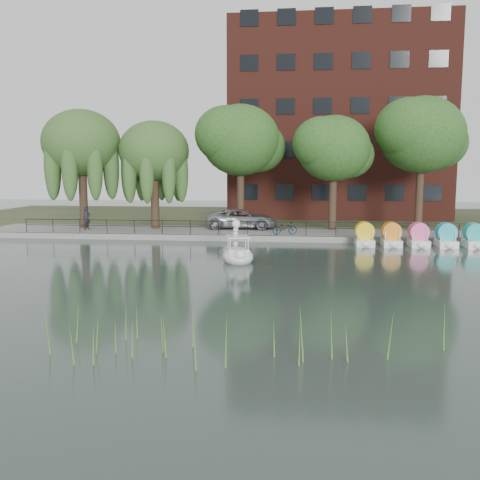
% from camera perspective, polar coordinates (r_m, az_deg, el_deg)
% --- Properties ---
extents(ground_plane, '(120.00, 120.00, 0.00)m').
position_cam_1_polar(ground_plane, '(23.82, -2.26, -4.35)').
color(ground_plane, '#3A4945').
extents(promenade, '(40.00, 6.00, 0.40)m').
position_cam_1_polar(promenade, '(39.49, 1.19, 0.71)').
color(promenade, gray).
rests_on(promenade, ground_plane).
extents(kerb, '(40.00, 0.25, 0.40)m').
position_cam_1_polar(kerb, '(36.57, 0.77, 0.16)').
color(kerb, gray).
rests_on(kerb, ground_plane).
extents(land_strip, '(60.00, 22.00, 0.36)m').
position_cam_1_polar(land_strip, '(53.37, 2.53, 2.48)').
color(land_strip, '#47512D').
rests_on(land_strip, ground_plane).
extents(railing, '(32.00, 0.05, 1.00)m').
position_cam_1_polar(railing, '(36.66, 0.81, 1.67)').
color(railing, black).
rests_on(railing, promenade).
extents(apartment_building, '(20.00, 10.07, 18.00)m').
position_cam_1_polar(apartment_building, '(53.32, 10.29, 12.24)').
color(apartment_building, '#4C1E16').
rests_on(apartment_building, land_strip).
extents(willow_left, '(5.88, 5.88, 9.01)m').
position_cam_1_polar(willow_left, '(42.89, -16.57, 9.88)').
color(willow_left, '#473323').
rests_on(willow_left, promenade).
extents(willow_mid, '(5.32, 5.32, 8.15)m').
position_cam_1_polar(willow_mid, '(41.55, -9.16, 9.32)').
color(willow_mid, '#473323').
rests_on(willow_mid, promenade).
extents(broadleaf_center, '(6.00, 6.00, 9.25)m').
position_cam_1_polar(broadleaf_center, '(41.35, 0.06, 10.55)').
color(broadleaf_center, '#473323').
rests_on(broadleaf_center, promenade).
extents(broadleaf_right, '(5.40, 5.40, 8.32)m').
position_cam_1_polar(broadleaf_right, '(40.65, 9.98, 9.54)').
color(broadleaf_right, '#473323').
rests_on(broadleaf_right, promenade).
extents(broadleaf_far, '(6.30, 6.30, 9.71)m').
position_cam_1_polar(broadleaf_far, '(42.59, 18.83, 10.52)').
color(broadleaf_far, '#473323').
rests_on(broadleaf_far, promenade).
extents(minivan, '(3.10, 6.34, 1.73)m').
position_cam_1_polar(minivan, '(40.72, 0.19, 2.43)').
color(minivan, gray).
rests_on(minivan, promenade).
extents(bicycle, '(1.02, 1.82, 1.00)m').
position_cam_1_polar(bicycle, '(37.28, 4.79, 1.36)').
color(bicycle, gray).
rests_on(bicycle, promenade).
extents(pedestrian, '(0.78, 0.86, 1.98)m').
position_cam_1_polar(pedestrian, '(41.63, -16.06, 2.42)').
color(pedestrian, black).
rests_on(pedestrian, promenade).
extents(swan_boat, '(2.16, 2.87, 2.18)m').
position_cam_1_polar(swan_boat, '(28.54, -0.24, -1.38)').
color(swan_boat, white).
rests_on(swan_boat, ground_plane).
extents(pedal_boat_row, '(7.95, 1.70, 1.40)m').
position_cam_1_polar(pedal_boat_row, '(36.00, 18.51, 0.30)').
color(pedal_boat_row, white).
rests_on(pedal_boat_row, ground_plane).
extents(reed_bank, '(24.00, 2.40, 1.20)m').
position_cam_1_polar(reed_bank, '(14.30, 0.05, -10.02)').
color(reed_bank, '#669938').
rests_on(reed_bank, ground_plane).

